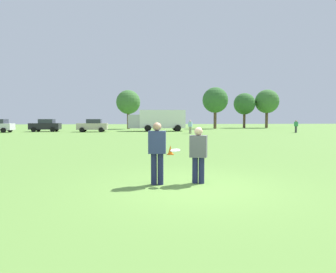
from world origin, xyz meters
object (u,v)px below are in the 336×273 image
Objects in this scene: player_thrower at (157,150)px; bystander_sideline_watcher at (296,126)px; box_truck at (158,120)px; player_defender at (198,152)px; bystander_field_marshal at (190,126)px; traffic_cone at (170,150)px; frisbee at (175,150)px; parked_car_mid_left at (46,125)px; parked_car_center at (93,125)px.

player_thrower reaches higher than bystander_sideline_watcher.
player_defender is at bearing -93.23° from box_truck.
player_thrower is 1.02× the size of bystander_sideline_watcher.
traffic_cone is at bearing -104.05° from bystander_field_marshal.
frisbee reaches higher than traffic_cone.
box_truck reaches higher than bystander_field_marshal.
frisbee is at bearing -11.06° from player_thrower.
box_truck is 19.39m from bystander_sideline_watcher.
parked_car_mid_left is (-13.70, 36.30, -0.03)m from frisbee.
parked_car_center is at bearing 100.29° from player_thrower.
bystander_field_marshal is (5.38, 27.86, 0.07)m from player_defender.
frisbee is 35.20m from parked_car_center.
traffic_cone is 0.11× the size of parked_car_center.
bystander_sideline_watcher is (19.94, 28.56, 0.07)m from player_defender.
box_truck reaches higher than traffic_cone.
box_truck is 8.78m from bystander_field_marshal.
parked_car_center is 9.60m from box_truck.
player_thrower reaches higher than player_defender.
player_thrower reaches higher than bystander_field_marshal.
player_defender is (1.16, 0.03, -0.08)m from player_thrower.
bystander_sideline_watcher is (34.31, -7.61, 0.03)m from parked_car_mid_left.
traffic_cone is 29.35m from box_truck.
parked_car_center reaches higher than frisbee.
player_defender is 28.38m from bystander_field_marshal.
bystander_sideline_watcher is at bearing -22.37° from box_truck.
parked_car_center reaches higher than player_defender.
bystander_field_marshal is (5.30, 21.17, 0.73)m from traffic_cone.
player_defender is 36.00m from box_truck.
traffic_cone is 0.28× the size of bystander_sideline_watcher.
parked_car_center is at bearing 102.16° from player_defender.
box_truck is (2.70, 36.06, 0.80)m from frisbee.
player_defender reaches higher than traffic_cone.
box_truck is 5.08× the size of bystander_sideline_watcher.
box_truck reaches higher than parked_car_center.
bystander_sideline_watcher is (21.10, 28.59, -0.02)m from player_thrower.
bystander_field_marshal is (6.54, 27.89, -0.01)m from player_thrower.
player_thrower is at bearing -103.21° from bystander_field_marshal.
box_truck is (9.44, 1.51, 0.83)m from parked_car_center.
parked_car_mid_left reaches higher than traffic_cone.
bystander_sideline_watcher is (27.36, -5.86, 0.03)m from parked_car_center.
bystander_field_marshal is (12.80, -6.56, 0.03)m from parked_car_center.
frisbee is 0.57× the size of traffic_cone.
bystander_sideline_watcher is 14.58m from bystander_field_marshal.
bystander_sideline_watcher reaches higher than frisbee.
traffic_cone is 21.84m from bystander_field_marshal.
parked_car_mid_left reaches higher than frisbee.
bystander_sideline_watcher reaches higher than player_defender.
player_thrower is 0.20× the size of box_truck.
traffic_cone is at bearing -74.86° from parked_car_center.
bystander_sideline_watcher is at bearing 55.08° from player_defender.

